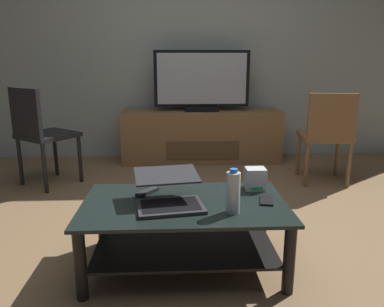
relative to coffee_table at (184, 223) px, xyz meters
name	(u,v)px	position (x,y,z in m)	size (l,w,h in m)	color
ground_plane	(200,238)	(0.11, 0.34, -0.27)	(7.68, 7.68, 0.00)	olive
back_wall	(187,37)	(0.11, 2.61, 1.13)	(6.40, 0.12, 2.80)	#A8B2A8
coffee_table	(184,223)	(0.00, 0.00, 0.00)	(1.12, 0.66, 0.39)	black
media_cabinet	(201,136)	(0.26, 2.29, 0.03)	(1.80, 0.44, 0.59)	olive
television	(202,82)	(0.26, 2.27, 0.64)	(1.06, 0.20, 0.66)	black
dining_chair	(327,133)	(1.36, 1.41, 0.23)	(0.49, 0.49, 0.86)	brown
side_chair	(40,131)	(-1.27, 1.47, 0.26)	(0.62, 0.62, 0.91)	black
laptop	(169,193)	(-0.08, -0.03, 0.18)	(0.40, 0.43, 0.16)	#333338
router_box	(255,179)	(0.43, 0.20, 0.19)	(0.12, 0.11, 0.13)	white
water_bottle_near	(233,192)	(0.24, -0.15, 0.23)	(0.07, 0.07, 0.23)	silver
cell_phone	(266,200)	(0.45, -0.01, 0.13)	(0.07, 0.14, 0.01)	black
tv_remote	(148,192)	(-0.21, 0.15, 0.13)	(0.04, 0.16, 0.02)	#2D2D30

